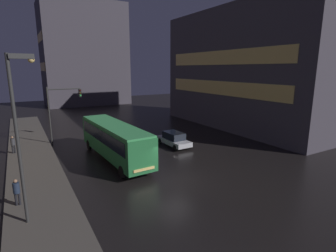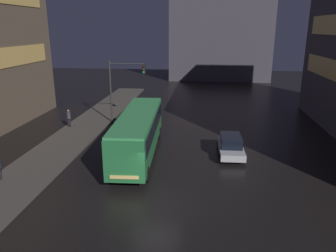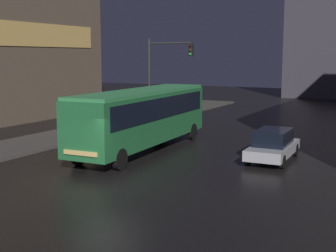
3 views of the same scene
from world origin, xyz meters
name	(u,v)px [view 1 (image 1 of 3)]	position (x,y,z in m)	size (l,w,h in m)	color
ground_plane	(175,180)	(0.00, 0.00, 0.00)	(120.00, 120.00, 0.00)	black
sidewalk_left	(33,160)	(-9.00, 10.00, 0.07)	(4.00, 48.00, 0.15)	#47423D
building_right_block	(247,70)	(18.91, 11.49, 8.04)	(10.07, 25.92, 16.09)	#423D47
building_far_backdrop	(84,55)	(4.91, 48.71, 11.28)	(18.07, 12.00, 22.56)	#423D47
bus_near	(114,138)	(-2.36, 6.75, 2.04)	(3.04, 11.60, 3.31)	#236B38
car_taxi	(174,139)	(4.54, 7.71, 0.78)	(1.92, 4.49, 1.53)	#B7B7BC
pedestrian_near	(13,143)	(-10.45, 13.00, 1.15)	(0.53, 0.53, 1.70)	black
pedestrian_mid	(16,190)	(-10.24, 1.44, 1.13)	(0.52, 0.52, 1.66)	black
traffic_light_main	(61,105)	(-5.57, 15.06, 4.30)	(3.60, 0.35, 6.32)	#2D2D2D
street_lamp_sidewalk	(20,117)	(-9.61, -0.86, 5.85)	(1.25, 0.36, 8.79)	#2D2D2D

